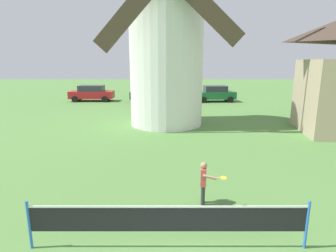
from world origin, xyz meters
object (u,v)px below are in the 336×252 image
at_px(parked_car_red, 92,93).
at_px(parked_car_green, 215,93).
at_px(player_far, 204,181).
at_px(tennis_net, 168,219).
at_px(parked_car_black, 153,94).
at_px(windmill, 166,26).

distance_m(parked_car_red, parked_car_green, 12.26).
distance_m(player_far, parked_car_green, 20.75).
xyz_separation_m(player_far, parked_car_green, (3.65, 20.43, 0.11)).
relative_size(parked_car_red, parked_car_green, 1.08).
bearing_deg(tennis_net, parked_car_red, 108.53).
xyz_separation_m(tennis_net, parked_car_black, (-1.47, 22.18, 0.12)).
height_order(windmill, parked_car_red, windmill).
bearing_deg(parked_car_black, windmill, -82.19).
xyz_separation_m(parked_car_red, parked_car_black, (6.14, -0.51, 0.00)).
bearing_deg(parked_car_red, player_far, -67.53).
xyz_separation_m(windmill, parked_car_black, (-1.37, 9.98, -5.11)).
bearing_deg(parked_car_red, parked_car_green, -1.72).
bearing_deg(player_far, parked_car_black, 96.94).
xyz_separation_m(windmill, parked_car_green, (4.75, 10.13, -5.11)).
height_order(windmill, parked_car_black, windmill).
height_order(parked_car_red, parked_car_black, same).
bearing_deg(windmill, parked_car_red, 125.56).
distance_m(windmill, tennis_net, 13.27).
relative_size(parked_car_red, parked_car_black, 0.97).
height_order(windmill, tennis_net, windmill).
relative_size(player_far, parked_car_green, 0.31).
bearing_deg(windmill, parked_car_green, 64.89).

